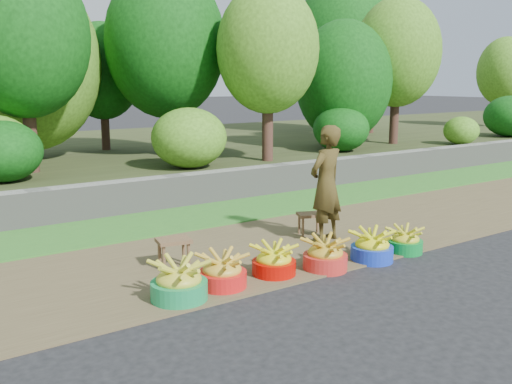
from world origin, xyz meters
TOP-DOWN VIEW (x-y plane):
  - ground_plane at (0.00, 0.00)m, footprint 120.00×120.00m
  - dirt_shoulder at (0.00, 1.25)m, footprint 80.00×2.50m
  - grass_verge at (0.00, 3.25)m, footprint 80.00×1.50m
  - retaining_wall at (0.00, 4.10)m, footprint 80.00×0.35m
  - earth_bank at (0.00, 9.00)m, footprint 80.00×10.00m
  - vegetation at (-1.25, 7.47)m, footprint 33.43×8.33m
  - basin_a at (-1.85, 0.31)m, footprint 0.56×0.56m
  - basin_b at (-1.33, 0.36)m, footprint 0.51×0.51m
  - basin_c at (-0.65, 0.37)m, footprint 0.49×0.49m
  - basin_d at (-0.05, 0.20)m, footprint 0.51×0.51m
  - basin_e at (0.63, 0.13)m, footprint 0.51×0.51m
  - basin_f at (1.21, 0.14)m, footprint 0.44×0.44m
  - stool_left at (-1.45, 1.23)m, footprint 0.42×0.36m
  - stool_right at (0.73, 1.40)m, footprint 0.42×0.38m
  - vendor_woman at (0.71, 1.07)m, footprint 0.63×0.49m

SIDE VIEW (x-z plane):
  - ground_plane at x=0.00m, z-range 0.00..0.00m
  - dirt_shoulder at x=0.00m, z-range 0.00..0.02m
  - grass_verge at x=0.00m, z-range 0.00..0.04m
  - basin_f at x=1.21m, z-range -0.02..0.31m
  - basin_c at x=-0.65m, z-range -0.02..0.34m
  - basin_e at x=0.63m, z-range -0.02..0.36m
  - basin_d at x=-0.05m, z-range -0.02..0.36m
  - basin_b at x=-1.33m, z-range -0.02..0.36m
  - basin_a at x=-1.85m, z-range -0.02..0.40m
  - earth_bank at x=0.00m, z-range 0.00..0.50m
  - stool_right at x=0.73m, z-range 0.11..0.42m
  - retaining_wall at x=0.00m, z-range 0.00..0.55m
  - stool_left at x=-1.45m, z-range 0.12..0.45m
  - vendor_woman at x=0.71m, z-range 0.02..1.56m
  - vegetation at x=-1.25m, z-range 0.20..4.85m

